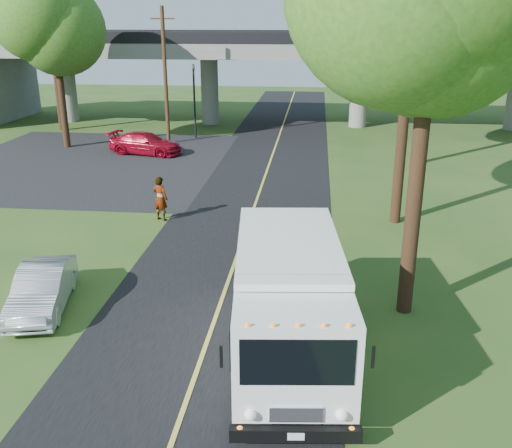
# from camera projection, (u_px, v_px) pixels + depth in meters

# --- Properties ---
(ground) EXTENTS (120.00, 120.00, 0.00)m
(ground) POSITION_uv_depth(u_px,v_px,m) (216.00, 317.00, 16.60)
(ground) COLOR #294B1A
(ground) RESTS_ON ground
(road) EXTENTS (7.00, 90.00, 0.02)m
(road) POSITION_uv_depth(u_px,v_px,m) (254.00, 209.00, 25.96)
(road) COLOR black
(road) RESTS_ON ground
(parking_lot) EXTENTS (16.00, 18.00, 0.01)m
(parking_lot) POSITION_uv_depth(u_px,v_px,m) (88.00, 162.00, 34.53)
(parking_lot) COLOR black
(parking_lot) RESTS_ON ground
(lane_line) EXTENTS (0.12, 90.00, 0.01)m
(lane_line) POSITION_uv_depth(u_px,v_px,m) (254.00, 209.00, 25.95)
(lane_line) COLOR gold
(lane_line) RESTS_ON road
(overpass) EXTENTS (54.00, 10.00, 7.30)m
(overpass) POSITION_uv_depth(u_px,v_px,m) (284.00, 68.00, 44.99)
(overpass) COLOR slate
(overpass) RESTS_ON ground
(traffic_signal) EXTENTS (0.18, 0.22, 5.20)m
(traffic_signal) POSITION_uv_depth(u_px,v_px,m) (194.00, 93.00, 40.43)
(traffic_signal) COLOR black
(traffic_signal) RESTS_ON ground
(utility_pole) EXTENTS (1.60, 0.26, 9.00)m
(utility_pole) POSITION_uv_depth(u_px,v_px,m) (165.00, 76.00, 38.24)
(utility_pole) COLOR #472D19
(utility_pole) RESTS_ON ground
(tree_right_far) EXTENTS (5.77, 5.67, 10.99)m
(tree_right_far) POSITION_uv_depth(u_px,v_px,m) (438.00, 17.00, 31.43)
(tree_right_far) COLOR #382314
(tree_right_far) RESTS_ON ground
(tree_left_lot) EXTENTS (5.60, 5.50, 10.50)m
(tree_left_lot) POSITION_uv_depth(u_px,v_px,m) (56.00, 24.00, 35.72)
(tree_left_lot) COLOR #382314
(tree_left_lot) RESTS_ON ground
(tree_left_far) EXTENTS (5.26, 5.16, 9.89)m
(tree_left_far) POSITION_uv_depth(u_px,v_px,m) (53.00, 29.00, 41.78)
(tree_left_far) COLOR #382314
(tree_left_far) RESTS_ON ground
(step_van) EXTENTS (3.27, 7.28, 2.96)m
(step_van) POSITION_uv_depth(u_px,v_px,m) (289.00, 300.00, 14.16)
(step_van) COLOR white
(step_van) RESTS_ON ground
(red_sedan) EXTENTS (5.02, 2.82, 1.37)m
(red_sedan) POSITION_uv_depth(u_px,v_px,m) (146.00, 143.00, 36.41)
(red_sedan) COLOR maroon
(red_sedan) RESTS_ON ground
(silver_sedan) EXTENTS (2.18, 4.09, 1.28)m
(silver_sedan) POSITION_uv_depth(u_px,v_px,m) (42.00, 289.00, 16.90)
(silver_sedan) COLOR #9CA0A5
(silver_sedan) RESTS_ON ground
(pedestrian) EXTENTS (0.82, 0.69, 1.93)m
(pedestrian) POSITION_uv_depth(u_px,v_px,m) (160.00, 199.00, 24.31)
(pedestrian) COLOR gray
(pedestrian) RESTS_ON ground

